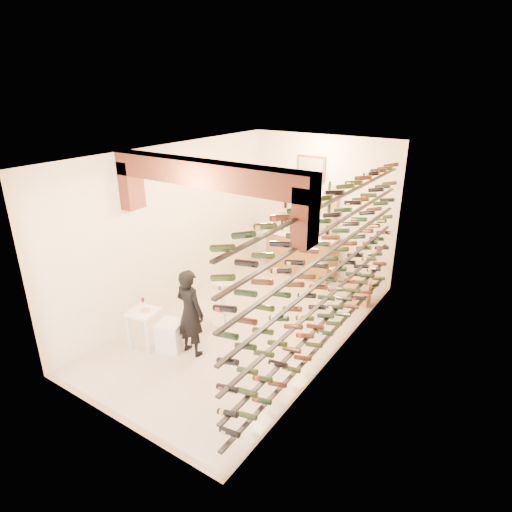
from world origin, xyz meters
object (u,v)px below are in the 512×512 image
Objects in this scene: white_stool at (171,335)px; chrome_barstool at (223,299)px; person at (190,313)px; tasting_table at (144,317)px; wine_rack at (327,268)px; back_counter at (301,252)px; crate_lower at (358,297)px.

white_stool is 0.58× the size of chrome_barstool.
person reaches higher than white_stool.
tasting_table is 1.62× the size of white_stool.
wine_rack reaches higher than tasting_table.
white_stool is at bearing -148.44° from wine_rack.
back_counter is 1.86m from crate_lower.
person is (0.37, 0.12, 0.51)m from white_stool.
person is at bearing -117.47° from crate_lower.
tasting_table is at bearing -149.92° from wine_rack.
wine_rack is at bearing 5.35° from chrome_barstool.
back_counter reaches higher than crate_lower.
chrome_barstool is 1.99× the size of crate_lower.
back_counter is 4.01m from white_stool.
person is (0.80, 0.29, 0.21)m from tasting_table.
person reaches higher than crate_lower.
white_stool reaches higher than crate_lower.
person reaches higher than chrome_barstool.
back_counter is 1.95× the size of chrome_barstool.
crate_lower is at bearing 93.75° from wine_rack.
tasting_table is (-0.78, -4.16, 0.02)m from back_counter.
person reaches higher than back_counter.
wine_rack reaches higher than crate_lower.
person is (0.02, -3.87, 0.22)m from back_counter.
white_stool is (0.43, 0.17, -0.30)m from tasting_table.
back_counter is 3.38× the size of white_stool.
tasting_table is at bearing -125.21° from crate_lower.
wine_rack is 6.53× the size of chrome_barstool.
back_counter is at bearing 68.53° from tasting_table.
chrome_barstool is at bearing 52.41° from tasting_table.
crate_lower is at bearing 50.33° from chrome_barstool.
tasting_table is 1.49m from chrome_barstool.
tasting_table is at bearing 24.13° from person.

